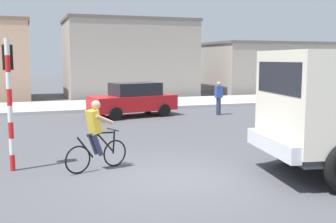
{
  "coord_description": "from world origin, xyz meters",
  "views": [
    {
      "loc": [
        -2.93,
        -8.66,
        2.71
      ],
      "look_at": [
        0.93,
        2.5,
        1.2
      ],
      "focal_mm": 44.02,
      "sensor_mm": 36.0,
      "label": 1
    }
  ],
  "objects_px": {
    "traffic_light_pole": "(9,86)",
    "pedestrian_near_kerb": "(219,98)",
    "car_red_near": "(133,99)",
    "cyclist": "(96,135)"
  },
  "relations": [
    {
      "from": "traffic_light_pole",
      "to": "car_red_near",
      "type": "height_order",
      "value": "traffic_light_pole"
    },
    {
      "from": "cyclist",
      "to": "car_red_near",
      "type": "xyz_separation_m",
      "value": [
        3.22,
        8.98,
        -0.05
      ]
    },
    {
      "from": "pedestrian_near_kerb",
      "to": "traffic_light_pole",
      "type": "bearing_deg",
      "value": -141.17
    },
    {
      "from": "car_red_near",
      "to": "pedestrian_near_kerb",
      "type": "bearing_deg",
      "value": -12.24
    },
    {
      "from": "traffic_light_pole",
      "to": "pedestrian_near_kerb",
      "type": "bearing_deg",
      "value": 38.83
    },
    {
      "from": "pedestrian_near_kerb",
      "to": "cyclist",
      "type": "bearing_deg",
      "value": -131.87
    },
    {
      "from": "cyclist",
      "to": "traffic_light_pole",
      "type": "bearing_deg",
      "value": 160.68
    },
    {
      "from": "cyclist",
      "to": "traffic_light_pole",
      "type": "height_order",
      "value": "traffic_light_pole"
    },
    {
      "from": "car_red_near",
      "to": "traffic_light_pole",
      "type": "bearing_deg",
      "value": -121.94
    },
    {
      "from": "cyclist",
      "to": "traffic_light_pole",
      "type": "distance_m",
      "value": 2.39
    }
  ]
}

